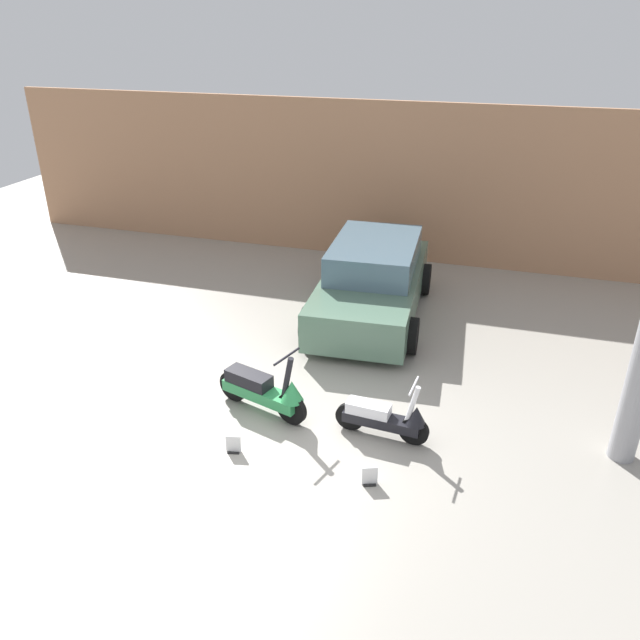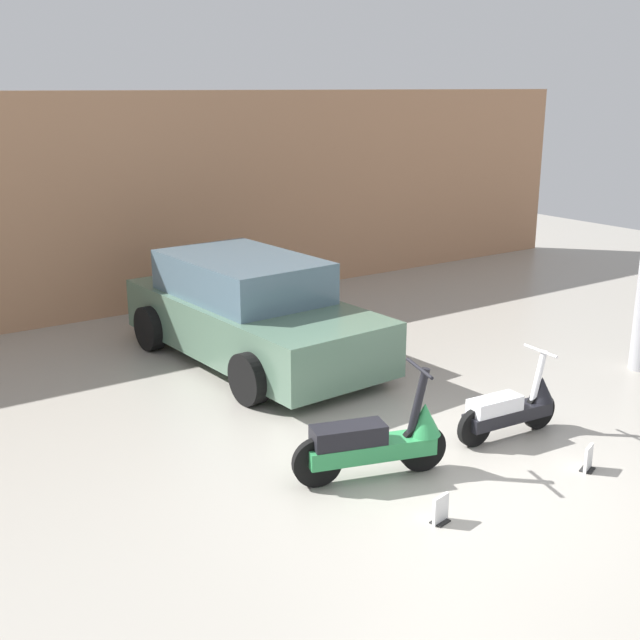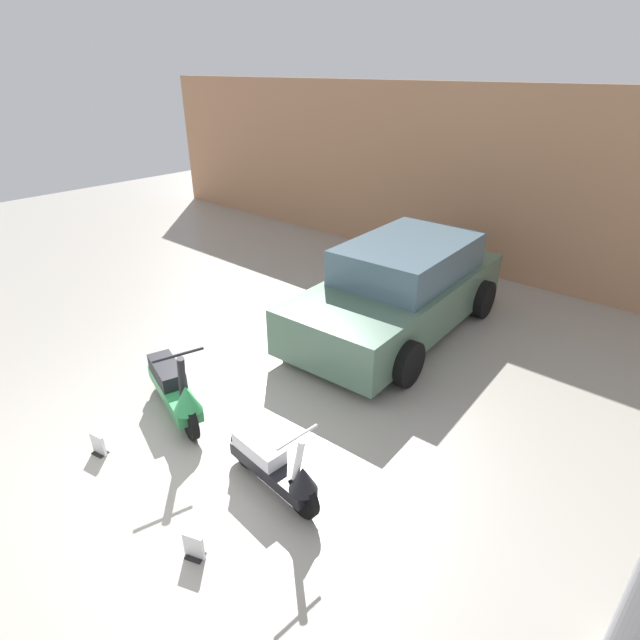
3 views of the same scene
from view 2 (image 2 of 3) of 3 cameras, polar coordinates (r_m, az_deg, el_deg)
name	(u,v)px [view 2 (image 2 of 3)]	position (r m, az deg, el deg)	size (l,w,h in m)	color
ground_plane	(459,486)	(7.97, 9.83, -11.58)	(28.00, 28.00, 0.00)	#9E998E
wall_back	(138,204)	(13.69, -12.78, 8.02)	(19.60, 0.12, 3.63)	tan
scooter_front_left	(378,440)	(7.88, 4.12, -8.52)	(1.53, 0.75, 1.10)	black
scooter_front_right	(512,407)	(9.02, 13.52, -6.06)	(1.34, 0.48, 0.94)	black
car_rear_left	(250,312)	(11.13, -4.99, 0.59)	(2.24, 4.34, 1.44)	#51705B
placard_near_left_scooter	(441,511)	(7.30, 8.57, -13.26)	(0.20, 0.15, 0.26)	black
placard_near_right_scooter	(588,460)	(8.53, 18.54, -9.40)	(0.20, 0.17, 0.26)	black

